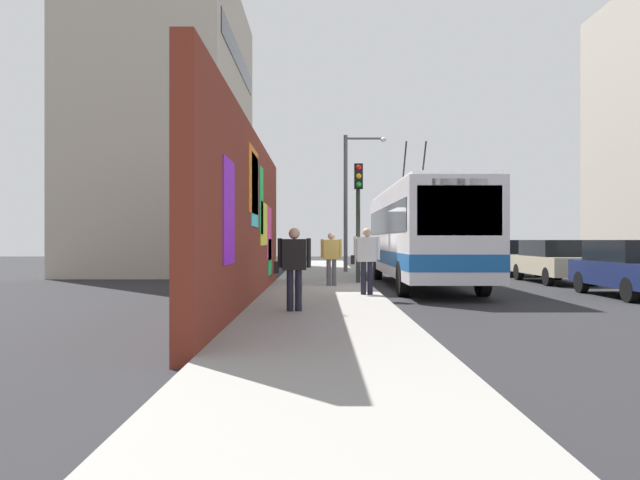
{
  "coord_description": "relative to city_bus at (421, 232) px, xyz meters",
  "views": [
    {
      "loc": [
        -18.44,
        1.68,
        1.58
      ],
      "look_at": [
        1.47,
        1.63,
        1.58
      ],
      "focal_mm": 34.27,
      "sensor_mm": 36.0,
      "label": 1
    }
  ],
  "objects": [
    {
      "name": "parked_car_champagne",
      "position": [
        1.88,
        -5.2,
        -1.01
      ],
      "size": [
        4.71,
        1.77,
        1.58
      ],
      "color": "#C6B793",
      "rests_on": "ground_plane"
    },
    {
      "name": "street_lamp",
      "position": [
        6.89,
        2.01,
        1.89
      ],
      "size": [
        0.44,
        1.94,
        6.17
      ],
      "color": "#4C4C51",
      "rests_on": "sidewalk_slab"
    },
    {
      "name": "pedestrian_near_wall",
      "position": [
        -8.38,
        3.98,
        -0.71
      ],
      "size": [
        0.22,
        0.75,
        1.67
      ],
      "color": "#1E1E2D",
      "rests_on": "sidewalk_slab"
    },
    {
      "name": "traffic_light",
      "position": [
        -0.33,
        2.15,
        1.0
      ],
      "size": [
        0.49,
        0.28,
        3.99
      ],
      "color": "#2D382D",
      "rests_on": "sidewalk_slab"
    },
    {
      "name": "pedestrian_midblock",
      "position": [
        -1.54,
        3.07,
        -0.72
      ],
      "size": [
        0.22,
        0.67,
        1.66
      ],
      "color": "#595960",
      "rests_on": "sidewalk_slab"
    },
    {
      "name": "building_far_left",
      "position": [
        10.37,
        11.0,
        5.25
      ],
      "size": [
        13.16,
        6.94,
        14.19
      ],
      "color": "#B2A899",
      "rests_on": "ground_plane"
    },
    {
      "name": "graffiti_wall",
      "position": [
        -5.91,
        5.15,
        0.25
      ],
      "size": [
        14.55,
        0.32,
        4.18
      ],
      "color": "maroon",
      "rests_on": "ground_plane"
    },
    {
      "name": "parked_car_navy",
      "position": [
        -3.86,
        -5.2,
        -1.01
      ],
      "size": [
        4.27,
        1.88,
        1.58
      ],
      "color": "navy",
      "rests_on": "ground_plane"
    },
    {
      "name": "pedestrian_at_curb",
      "position": [
        -4.67,
        2.22,
        -0.67
      ],
      "size": [
        0.23,
        0.77,
        1.74
      ],
      "color": "#1E1E2D",
      "rests_on": "sidewalk_slab"
    },
    {
      "name": "sidewalk_slab",
      "position": [
        -2.2,
        3.4,
        -1.77
      ],
      "size": [
        48.0,
        3.2,
        0.15
      ],
      "primitive_type": "cube",
      "color": "gray",
      "rests_on": "ground_plane"
    },
    {
      "name": "parked_car_dark_gray",
      "position": [
        7.2,
        -5.2,
        -1.01
      ],
      "size": [
        4.83,
        1.76,
        1.58
      ],
      "color": "#38383D",
      "rests_on": "ground_plane"
    },
    {
      "name": "ground_plane",
      "position": [
        -2.2,
        1.8,
        -1.85
      ],
      "size": [
        80.0,
        80.0,
        0.0
      ],
      "primitive_type": "plane",
      "color": "#232326"
    },
    {
      "name": "city_bus",
      "position": [
        0.0,
        0.0,
        0.0
      ],
      "size": [
        11.31,
        2.52,
        5.1
      ],
      "color": "silver",
      "rests_on": "ground_plane"
    }
  ]
}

